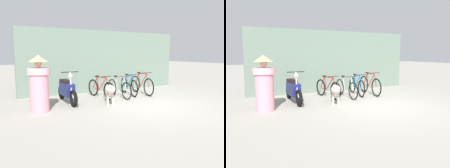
% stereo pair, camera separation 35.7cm
% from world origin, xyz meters
% --- Properties ---
extents(ground_plane, '(60.00, 60.00, 0.00)m').
position_xyz_m(ground_plane, '(0.00, 0.00, 0.00)').
color(ground_plane, '#9E998E').
extents(shop_wall_back, '(7.52, 0.20, 2.67)m').
position_xyz_m(shop_wall_back, '(0.00, 3.34, 1.34)').
color(shop_wall_back, slate).
rests_on(shop_wall_back, ground).
extents(bicycle_0, '(0.46, 1.70, 0.86)m').
position_xyz_m(bicycle_0, '(-0.92, 1.98, 0.35)').
color(bicycle_0, black).
rests_on(bicycle_0, ground).
extents(bicycle_1, '(0.46, 1.71, 0.85)m').
position_xyz_m(bicycle_1, '(-0.26, 1.72, 0.35)').
color(bicycle_1, black).
rests_on(bicycle_1, ground).
extents(bicycle_2, '(0.46, 1.66, 0.87)m').
position_xyz_m(bicycle_2, '(0.36, 1.96, 0.36)').
color(bicycle_2, black).
rests_on(bicycle_2, ground).
extents(bicycle_3, '(0.46, 1.76, 0.93)m').
position_xyz_m(bicycle_3, '(0.92, 1.84, 0.38)').
color(bicycle_3, black).
rests_on(bicycle_3, ground).
extents(motorcycle, '(0.58, 1.89, 1.10)m').
position_xyz_m(motorcycle, '(-2.32, 1.74, 0.44)').
color(motorcycle, black).
rests_on(motorcycle, ground).
extents(stray_dog, '(0.61, 1.18, 0.69)m').
position_xyz_m(stray_dog, '(-1.15, 0.81, 0.47)').
color(stray_dog, beige).
rests_on(stray_dog, ground).
extents(person_in_robes, '(0.69, 0.69, 1.64)m').
position_xyz_m(person_in_robes, '(-3.36, 1.02, 0.84)').
color(person_in_robes, pink).
rests_on(person_in_robes, ground).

